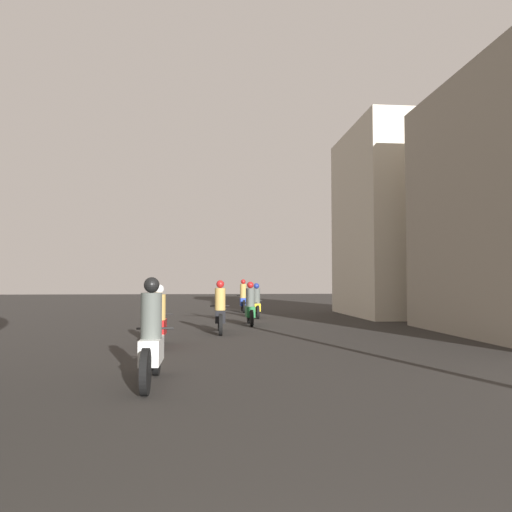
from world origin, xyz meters
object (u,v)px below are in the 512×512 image
motorcycle_red (159,322)px  motorcycle_yellow (256,304)px  building_right_far (392,222)px  motorcycle_black (220,312)px  motorcycle_green (250,308)px  motorcycle_blue (243,299)px  motorcycle_white (152,342)px

motorcycle_red → motorcycle_yellow: 9.75m
motorcycle_yellow → building_right_far: size_ratio=0.22×
motorcycle_black → motorcycle_green: bearing=74.8°
motorcycle_black → motorcycle_yellow: motorcycle_black is taller
motorcycle_blue → motorcycle_black: bearing=-92.5°
motorcycle_white → motorcycle_blue: 17.76m
motorcycle_white → motorcycle_red: bearing=88.2°
motorcycle_green → building_right_far: bearing=39.7°
motorcycle_black → motorcycle_yellow: 6.42m
motorcycle_red → motorcycle_blue: bearing=86.5°
motorcycle_red → motorcycle_blue: motorcycle_blue is taller
motorcycle_red → motorcycle_blue: 13.43m
motorcycle_black → building_right_far: size_ratio=0.24×
motorcycle_blue → building_right_far: building_right_far is taller
motorcycle_yellow → building_right_far: bearing=14.4°
motorcycle_blue → building_right_far: (6.71, -3.11, 3.63)m
motorcycle_white → motorcycle_red: size_ratio=1.15×
building_right_far → motorcycle_black: bearing=-139.3°
motorcycle_red → motorcycle_black: size_ratio=0.90×
motorcycle_red → motorcycle_green: 6.28m
motorcycle_blue → building_right_far: bearing=-19.3°
motorcycle_white → building_right_far: building_right_far is taller
motorcycle_green → motorcycle_red: bearing=-107.4°
motorcycle_yellow → motorcycle_blue: (-0.29, 3.91, 0.07)m
motorcycle_red → motorcycle_black: 3.38m
motorcycle_yellow → motorcycle_white: bearing=-94.9°
motorcycle_black → motorcycle_blue: motorcycle_blue is taller
motorcycle_white → motorcycle_green: motorcycle_white is taller
motorcycle_white → motorcycle_green: (2.38, 10.13, -0.03)m
motorcycle_white → motorcycle_blue: motorcycle_blue is taller
motorcycle_black → motorcycle_yellow: (1.71, 6.19, -0.05)m
building_right_far → motorcycle_white: bearing=-123.0°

